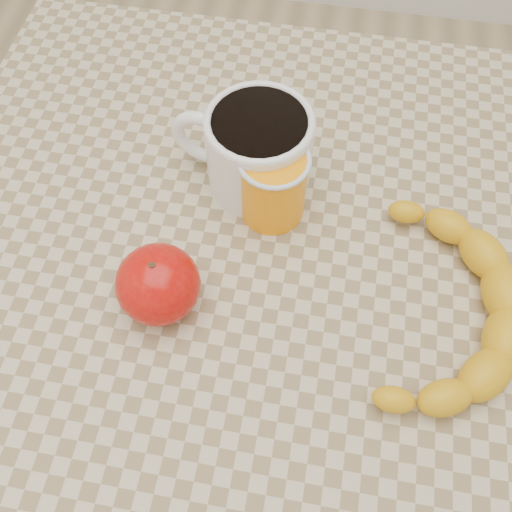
% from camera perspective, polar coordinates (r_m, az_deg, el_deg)
% --- Properties ---
extents(ground, '(3.00, 3.00, 0.00)m').
position_cam_1_polar(ground, '(1.33, -0.00, -16.98)').
color(ground, tan).
rests_on(ground, ground).
extents(table, '(0.80, 0.80, 0.75)m').
position_cam_1_polar(table, '(0.70, -0.00, -4.38)').
color(table, tan).
rests_on(table, ground).
extents(coffee_mug, '(0.17, 0.14, 0.10)m').
position_cam_1_polar(coffee_mug, '(0.65, 0.02, 10.78)').
color(coffee_mug, white).
rests_on(coffee_mug, table).
extents(orange_juice_glass, '(0.08, 0.08, 0.09)m').
position_cam_1_polar(orange_juice_glass, '(0.62, 1.70, 7.18)').
color(orange_juice_glass, orange).
rests_on(orange_juice_glass, table).
extents(apple, '(0.11, 0.11, 0.08)m').
position_cam_1_polar(apple, '(0.57, -9.76, -2.80)').
color(apple, '#A40506').
rests_on(apple, table).
extents(banana, '(0.31, 0.36, 0.05)m').
position_cam_1_polar(banana, '(0.60, 18.40, -5.01)').
color(banana, gold).
rests_on(banana, table).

